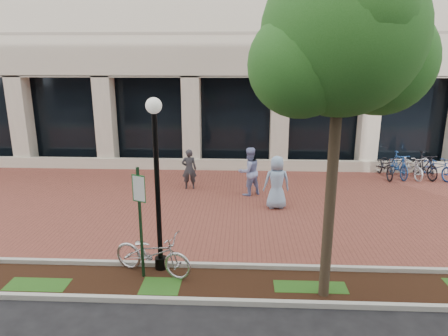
{
  "coord_description": "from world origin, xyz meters",
  "views": [
    {
      "loc": [
        0.34,
        -13.22,
        4.87
      ],
      "look_at": [
        -0.25,
        -0.8,
        1.52
      ],
      "focal_mm": 32.0,
      "sensor_mm": 36.0,
      "label": 1
    }
  ],
  "objects_px": {
    "parking_sign": "(140,210)",
    "pedestrian_right": "(277,182)",
    "lamppost": "(157,177)",
    "street_tree": "(344,46)",
    "bollard": "(404,166)",
    "pedestrian_left": "(189,169)",
    "bike_rack_cluster": "(411,166)",
    "pedestrian_mid": "(249,171)",
    "locked_bicycle": "(152,253)"
  },
  "relations": [
    {
      "from": "pedestrian_left",
      "to": "street_tree",
      "type": "bearing_deg",
      "value": 113.22
    },
    {
      "from": "locked_bicycle",
      "to": "parking_sign",
      "type": "bearing_deg",
      "value": 151.38
    },
    {
      "from": "pedestrian_mid",
      "to": "bollard",
      "type": "xyz_separation_m",
      "value": [
        6.76,
        2.82,
        -0.46
      ]
    },
    {
      "from": "parking_sign",
      "to": "locked_bicycle",
      "type": "distance_m",
      "value": 1.17
    },
    {
      "from": "bike_rack_cluster",
      "to": "pedestrian_mid",
      "type": "bearing_deg",
      "value": -166.45
    },
    {
      "from": "lamppost",
      "to": "pedestrian_mid",
      "type": "xyz_separation_m",
      "value": [
        2.19,
        5.63,
        -1.42
      ]
    },
    {
      "from": "pedestrian_right",
      "to": "bike_rack_cluster",
      "type": "height_order",
      "value": "pedestrian_right"
    },
    {
      "from": "parking_sign",
      "to": "street_tree",
      "type": "relative_size",
      "value": 0.39
    },
    {
      "from": "parking_sign",
      "to": "pedestrian_right",
      "type": "xyz_separation_m",
      "value": [
        3.43,
        4.7,
        -0.76
      ]
    },
    {
      "from": "pedestrian_left",
      "to": "bollard",
      "type": "relative_size",
      "value": 1.83
    },
    {
      "from": "pedestrian_mid",
      "to": "bollard",
      "type": "distance_m",
      "value": 7.34
    },
    {
      "from": "street_tree",
      "to": "pedestrian_mid",
      "type": "height_order",
      "value": "street_tree"
    },
    {
      "from": "street_tree",
      "to": "bike_rack_cluster",
      "type": "xyz_separation_m",
      "value": [
        5.41,
        9.15,
        -4.61
      ]
    },
    {
      "from": "pedestrian_mid",
      "to": "bollard",
      "type": "height_order",
      "value": "pedestrian_mid"
    },
    {
      "from": "lamppost",
      "to": "bollard",
      "type": "xyz_separation_m",
      "value": [
        8.95,
        8.44,
        -1.88
      ]
    },
    {
      "from": "lamppost",
      "to": "bollard",
      "type": "distance_m",
      "value": 12.45
    },
    {
      "from": "parking_sign",
      "to": "lamppost",
      "type": "xyz_separation_m",
      "value": [
        0.33,
        0.41,
        0.66
      ]
    },
    {
      "from": "parking_sign",
      "to": "pedestrian_right",
      "type": "distance_m",
      "value": 5.87
    },
    {
      "from": "pedestrian_left",
      "to": "bike_rack_cluster",
      "type": "bearing_deg",
      "value": -173.24
    },
    {
      "from": "pedestrian_mid",
      "to": "bike_rack_cluster",
      "type": "relative_size",
      "value": 0.59
    },
    {
      "from": "pedestrian_left",
      "to": "bollard",
      "type": "bearing_deg",
      "value": -171.71
    },
    {
      "from": "street_tree",
      "to": "pedestrian_right",
      "type": "height_order",
      "value": "street_tree"
    },
    {
      "from": "parking_sign",
      "to": "pedestrian_mid",
      "type": "height_order",
      "value": "parking_sign"
    },
    {
      "from": "street_tree",
      "to": "pedestrian_left",
      "type": "distance_m",
      "value": 9.23
    },
    {
      "from": "parking_sign",
      "to": "pedestrian_mid",
      "type": "xyz_separation_m",
      "value": [
        2.52,
        6.03,
        -0.76
      ]
    },
    {
      "from": "bike_rack_cluster",
      "to": "pedestrian_left",
      "type": "bearing_deg",
      "value": -174.94
    },
    {
      "from": "lamppost",
      "to": "pedestrian_mid",
      "type": "distance_m",
      "value": 6.2
    },
    {
      "from": "lamppost",
      "to": "pedestrian_left",
      "type": "height_order",
      "value": "lamppost"
    },
    {
      "from": "street_tree",
      "to": "locked_bicycle",
      "type": "distance_m",
      "value": 6.07
    },
    {
      "from": "lamppost",
      "to": "bike_rack_cluster",
      "type": "height_order",
      "value": "lamppost"
    },
    {
      "from": "locked_bicycle",
      "to": "pedestrian_mid",
      "type": "height_order",
      "value": "pedestrian_mid"
    },
    {
      "from": "parking_sign",
      "to": "lamppost",
      "type": "bearing_deg",
      "value": 73.5
    },
    {
      "from": "parking_sign",
      "to": "bollard",
      "type": "xyz_separation_m",
      "value": [
        9.28,
        8.85,
        -1.23
      ]
    },
    {
      "from": "pedestrian_left",
      "to": "lamppost",
      "type": "bearing_deg",
      "value": 85.9
    },
    {
      "from": "pedestrian_right",
      "to": "locked_bicycle",
      "type": "bearing_deg",
      "value": 47.16
    },
    {
      "from": "pedestrian_mid",
      "to": "pedestrian_right",
      "type": "height_order",
      "value": "pedestrian_right"
    },
    {
      "from": "parking_sign",
      "to": "locked_bicycle",
      "type": "xyz_separation_m",
      "value": [
        0.19,
        0.18,
        -1.14
      ]
    },
    {
      "from": "street_tree",
      "to": "parking_sign",
      "type": "bearing_deg",
      "value": 172.98
    },
    {
      "from": "street_tree",
      "to": "bollard",
      "type": "height_order",
      "value": "street_tree"
    },
    {
      "from": "parking_sign",
      "to": "bike_rack_cluster",
      "type": "height_order",
      "value": "parking_sign"
    },
    {
      "from": "pedestrian_right",
      "to": "bike_rack_cluster",
      "type": "xyz_separation_m",
      "value": [
        6.07,
        3.94,
        -0.39
      ]
    },
    {
      "from": "locked_bicycle",
      "to": "pedestrian_mid",
      "type": "distance_m",
      "value": 6.31
    },
    {
      "from": "pedestrian_mid",
      "to": "bike_rack_cluster",
      "type": "xyz_separation_m",
      "value": [
        6.98,
        2.61,
        -0.39
      ]
    },
    {
      "from": "bike_rack_cluster",
      "to": "locked_bicycle",
      "type": "bearing_deg",
      "value": -144.66
    },
    {
      "from": "lamppost",
      "to": "pedestrian_left",
      "type": "xyz_separation_m",
      "value": [
        -0.12,
        6.26,
        -1.53
      ]
    },
    {
      "from": "pedestrian_mid",
      "to": "pedestrian_right",
      "type": "relative_size",
      "value": 1.0
    },
    {
      "from": "parking_sign",
      "to": "pedestrian_left",
      "type": "relative_size",
      "value": 1.66
    },
    {
      "from": "parking_sign",
      "to": "pedestrian_left",
      "type": "bearing_deg",
      "value": 110.74
    },
    {
      "from": "pedestrian_right",
      "to": "bollard",
      "type": "distance_m",
      "value": 7.19
    },
    {
      "from": "street_tree",
      "to": "pedestrian_right",
      "type": "xyz_separation_m",
      "value": [
        -0.66,
        5.2,
        -4.22
      ]
    }
  ]
}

